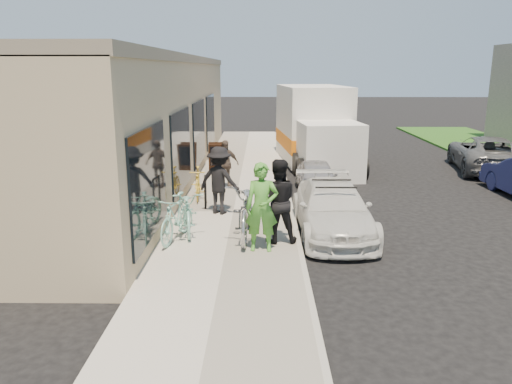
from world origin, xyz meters
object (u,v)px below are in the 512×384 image
object	(u,v)px
far_car_gray	(486,153)
woman_rider	(262,207)
sedan_white	(333,209)
bystander_a	(219,180)
bystander_b	(225,164)
sandwich_board	(217,157)
cruiser_bike_b	(188,210)
tandem_bike	(247,208)
bike_rack	(205,188)
moving_truck	(315,131)
man_standing	(277,201)
cruiser_bike_a	(176,217)
cruiser_bike_c	(198,183)
sedan_silver	(316,177)

from	to	relation	value
far_car_gray	woman_rider	bearing A→B (deg)	57.66
sedan_white	bystander_a	size ratio (longest dim) A/B	2.36
bystander_b	sandwich_board	bearing A→B (deg)	83.62
cruiser_bike_b	tandem_bike	bearing A→B (deg)	-23.65
sandwich_board	bike_rack	bearing A→B (deg)	-92.98
moving_truck	cruiser_bike_b	xyz separation A→B (m)	(-3.82, -8.90, -0.74)
moving_truck	sedan_white	bearing A→B (deg)	-99.01
man_standing	cruiser_bike_a	bearing A→B (deg)	-7.72
cruiser_bike_b	woman_rider	bearing A→B (deg)	-46.55
far_car_gray	cruiser_bike_b	xyz separation A→B (m)	(-10.22, -7.86, -0.02)
moving_truck	tandem_bike	xyz separation A→B (m)	(-2.45, -9.23, -0.59)
bystander_b	cruiser_bike_c	bearing A→B (deg)	-132.72
moving_truck	bystander_b	xyz separation A→B (m)	(-3.28, -4.58, -0.48)
moving_truck	man_standing	bearing A→B (deg)	-106.50
cruiser_bike_a	bystander_b	distance (m)	5.01
sedan_white	cruiser_bike_b	xyz separation A→B (m)	(-3.36, -0.33, 0.05)
bike_rack	sedan_silver	distance (m)	3.85
moving_truck	far_car_gray	xyz separation A→B (m)	(6.40, -1.04, -0.72)
moving_truck	cruiser_bike_a	xyz separation A→B (m)	(-3.99, -9.53, -0.73)
cruiser_bike_a	woman_rider	bearing A→B (deg)	-5.59
woman_rider	cruiser_bike_b	bearing A→B (deg)	145.32
sedan_silver	tandem_bike	distance (m)	4.98
woman_rider	sedan_white	bearing A→B (deg)	45.19
cruiser_bike_b	cruiser_bike_c	bearing A→B (deg)	82.61
bike_rack	bystander_b	distance (m)	2.24
sedan_silver	tandem_bike	xyz separation A→B (m)	(-2.02, -4.54, 0.28)
sedan_white	cruiser_bike_b	world-z (taller)	sedan_white
sandwich_board	woman_rider	xyz separation A→B (m)	(1.65, -8.31, 0.41)
far_car_gray	woman_rider	xyz separation A→B (m)	(-8.52, -9.11, 0.40)
tandem_bike	man_standing	xyz separation A→B (m)	(0.65, -0.40, 0.27)
sedan_white	bystander_a	xyz separation A→B (m)	(-2.75, 1.11, 0.43)
cruiser_bike_a	bystander_a	xyz separation A→B (m)	(0.78, 2.07, 0.37)
sandwich_board	cruiser_bike_a	world-z (taller)	cruiser_bike_a
moving_truck	bystander_b	distance (m)	5.65
far_car_gray	man_standing	world-z (taller)	man_standing
bike_rack	sedan_white	bearing A→B (deg)	-29.34
sedan_silver	bystander_b	bearing A→B (deg)	177.86
far_car_gray	man_standing	bearing A→B (deg)	57.12
sandwich_board	sedan_white	xyz separation A→B (m)	(3.32, -6.72, -0.07)
bike_rack	bystander_b	xyz separation A→B (m)	(0.37, 2.20, 0.26)
bystander_a	sedan_silver	bearing A→B (deg)	-112.76
cruiser_bike_a	tandem_bike	bearing A→B (deg)	23.82
sedan_silver	woman_rider	world-z (taller)	woman_rider
sandwich_board	far_car_gray	xyz separation A→B (m)	(10.17, 0.81, 0.00)
sandwich_board	sedan_silver	size ratio (longest dim) A/B	0.33
sandwich_board	cruiser_bike_c	world-z (taller)	sandwich_board
man_standing	cruiser_bike_b	xyz separation A→B (m)	(-2.03, 0.73, -0.41)
far_car_gray	bike_rack	bearing A→B (deg)	40.44
sedan_silver	tandem_bike	size ratio (longest dim) A/B	1.22
cruiser_bike_a	cruiser_bike_b	bearing A→B (deg)	88.01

